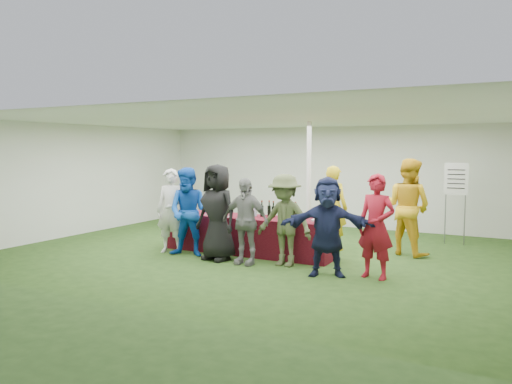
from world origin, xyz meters
The scene contains 18 objects.
ground centered at (0.00, 0.00, 0.00)m, with size 60.00×60.00×0.00m, color #284719.
tent centered at (0.50, 1.20, 1.35)m, with size 10.00×10.00×10.00m.
serving_table centered at (-0.26, -0.21, 0.38)m, with size 3.60×0.80×0.75m, color maroon.
wine_bottles centered at (0.36, -0.07, 0.87)m, with size 0.77×0.15×0.32m.
wine_glasses centered at (-0.62, -0.46, 0.86)m, with size 2.69×0.17×0.16m.
water_bottle centered at (-0.12, -0.13, 0.85)m, with size 0.07×0.07×0.23m.
bar_towel centered at (1.26, -0.16, 0.77)m, with size 0.25×0.18×0.03m, color white.
dump_bucket centered at (1.41, -0.43, 0.84)m, with size 0.27×0.27×0.18m, color slate.
wine_list_sign centered at (3.35, 2.71, 1.32)m, with size 0.50×0.03×1.80m.
staff_pourer centered at (1.15, 0.95, 0.88)m, with size 0.64×0.42×1.76m, color gold.
staff_back centered at (2.64, 1.16, 0.96)m, with size 0.93×0.73×1.92m, color gold.
customer_0 centered at (-1.64, -0.89, 0.85)m, with size 0.62×0.41×1.71m, color silver.
customer_1 centered at (-1.13, -0.99, 0.87)m, with size 0.85×0.66×1.74m, color #114BB6.
customer_2 centered at (-0.46, -1.02, 0.91)m, with size 0.89×0.58×1.82m, color black.
customer_3 centered at (0.18, -1.08, 0.79)m, with size 0.93×0.39×1.59m, color slate.
customer_4 centered at (0.88, -0.87, 0.83)m, with size 1.07×0.62×1.66m, color #444E2B.
customer_5 centered at (1.79, -1.17, 0.83)m, with size 1.53×0.49×1.65m, color #161C3E.
customer_6 centered at (2.54, -0.96, 0.86)m, with size 0.62×0.41×1.71m, color maroon.
Camera 1 is at (4.57, -8.93, 2.11)m, focal length 35.00 mm.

